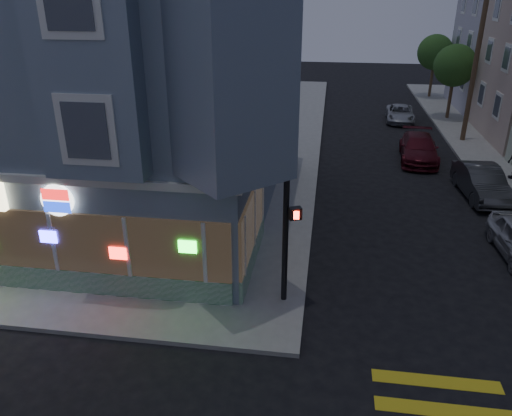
% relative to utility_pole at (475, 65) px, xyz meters
% --- Properties ---
extents(ground, '(120.00, 120.00, 0.00)m').
position_rel_utility_pole_xyz_m(ground, '(-12.00, -24.00, -4.80)').
color(ground, black).
rests_on(ground, ground).
extents(sidewalk_nw, '(33.00, 42.00, 0.15)m').
position_rel_utility_pole_xyz_m(sidewalk_nw, '(-25.50, -1.00, -4.72)').
color(sidewalk_nw, gray).
rests_on(sidewalk_nw, ground).
extents(corner_building, '(14.60, 14.60, 11.40)m').
position_rel_utility_pole_xyz_m(corner_building, '(-18.00, -13.02, 1.02)').
color(corner_building, slate).
rests_on(corner_building, sidewalk_nw).
extents(utility_pole, '(2.20, 0.30, 9.00)m').
position_rel_utility_pole_xyz_m(utility_pole, '(0.00, 0.00, 0.00)').
color(utility_pole, '#4C3826').
rests_on(utility_pole, sidewalk_ne).
extents(street_tree_near, '(3.00, 3.00, 5.30)m').
position_rel_utility_pole_xyz_m(street_tree_near, '(0.20, 6.00, -0.86)').
color(street_tree_near, '#4C3826').
rests_on(street_tree_near, sidewalk_ne).
extents(street_tree_far, '(3.00, 3.00, 5.30)m').
position_rel_utility_pole_xyz_m(street_tree_far, '(0.20, 14.00, -0.86)').
color(street_tree_far, '#4C3826').
rests_on(street_tree_far, sidewalk_ne).
extents(parked_car_b, '(1.93, 4.67, 1.50)m').
position_rel_utility_pole_xyz_m(parked_car_b, '(-1.30, -9.47, -4.05)').
color(parked_car_b, '#36383B').
rests_on(parked_car_b, ground).
extents(parked_car_c, '(2.38, 5.09, 1.44)m').
position_rel_utility_pole_xyz_m(parked_car_c, '(-3.40, -4.27, -4.08)').
color(parked_car_c, '#50121C').
rests_on(parked_car_c, ground).
extents(parked_car_d, '(2.20, 4.35, 1.18)m').
position_rel_utility_pole_xyz_m(parked_car_d, '(-3.40, 4.86, -4.21)').
color(parked_car_d, '#9FA2A9').
rests_on(parked_car_d, ground).
extents(traffic_signal, '(0.71, 0.63, 5.59)m').
position_rel_utility_pole_xyz_m(traffic_signal, '(-9.65, -19.60, -0.87)').
color(traffic_signal, black).
rests_on(traffic_signal, sidewalk_nw).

